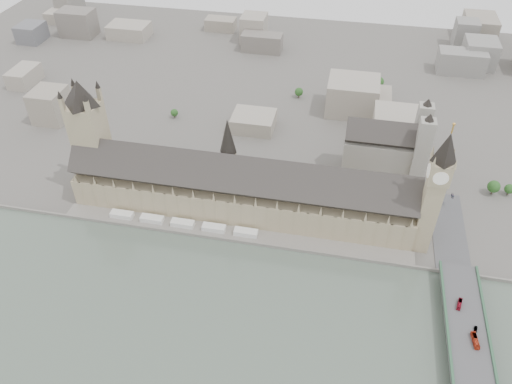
% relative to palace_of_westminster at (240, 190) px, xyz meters
% --- Properties ---
extents(ground, '(900.00, 900.00, 0.00)m').
position_rel_palace_of_westminster_xyz_m(ground, '(0.00, -19.70, -22.71)').
color(ground, '#595651').
rests_on(ground, ground).
extents(embankment_wall, '(600.00, 1.50, 3.00)m').
position_rel_palace_of_westminster_xyz_m(embankment_wall, '(0.00, -34.70, -21.21)').
color(embankment_wall, slate).
rests_on(embankment_wall, ground).
extents(river_terrace, '(270.00, 15.00, 2.00)m').
position_rel_palace_of_westminster_xyz_m(river_terrace, '(0.00, -27.20, -21.71)').
color(river_terrace, slate).
rests_on(river_terrace, ground).
extents(terrace_tents, '(118.00, 7.00, 4.00)m').
position_rel_palace_of_westminster_xyz_m(terrace_tents, '(-40.00, -26.70, -18.71)').
color(terrace_tents, white).
rests_on(terrace_tents, river_terrace).
extents(palace_of_westminster, '(265.00, 40.73, 55.44)m').
position_rel_palace_of_westminster_xyz_m(palace_of_westminster, '(0.00, 0.00, 0.00)').
color(palace_of_westminster, gray).
rests_on(palace_of_westminster, ground).
extents(elizabeth_tower, '(17.00, 17.00, 107.50)m').
position_rel_palace_of_westminster_xyz_m(elizabeth_tower, '(138.00, -11.70, 35.38)').
color(elizabeth_tower, gray).
rests_on(elizabeth_tower, ground).
extents(victoria_tower, '(30.00, 30.00, 100.00)m').
position_rel_palace_of_westminster_xyz_m(victoria_tower, '(-122.00, 6.30, 32.50)').
color(victoria_tower, gray).
rests_on(victoria_tower, ground).
extents(central_tower, '(13.00, 13.00, 48.00)m').
position_rel_palace_of_westminster_xyz_m(central_tower, '(-10.00, 6.30, 35.21)').
color(central_tower, '#9B896B').
rests_on(central_tower, ground).
extents(westminster_bridge, '(25.00, 325.00, 10.25)m').
position_rel_palace_of_westminster_xyz_m(westminster_bridge, '(162.00, -107.20, -17.58)').
color(westminster_bridge, '#474749').
rests_on(westminster_bridge, ground).
extents(westminster_abbey, '(68.00, 36.00, 64.00)m').
position_rel_palace_of_westminster_xyz_m(westminster_abbey, '(110.92, 75.30, 2.38)').
color(westminster_abbey, gray).
rests_on(westminster_abbey, ground).
extents(city_skyline_inland, '(720.00, 360.00, 38.00)m').
position_rel_palace_of_westminster_xyz_m(city_skyline_inland, '(0.00, 225.30, -3.71)').
color(city_skyline_inland, gray).
rests_on(city_skyline_inland, ground).
extents(park_trees, '(110.00, 30.00, 15.00)m').
position_rel_palace_of_westminster_xyz_m(park_trees, '(-10.00, 40.30, -15.21)').
color(park_trees, '#1C4518').
rests_on(park_trees, ground).
extents(red_bus_north, '(4.57, 9.85, 2.67)m').
position_rel_palace_of_westminster_xyz_m(red_bus_north, '(158.87, -70.40, -11.12)').
color(red_bus_north, maroon).
rests_on(red_bus_north, westminster_bridge).
extents(red_bus_south, '(4.07, 11.95, 3.26)m').
position_rel_palace_of_westminster_xyz_m(red_bus_south, '(165.03, -96.51, -10.82)').
color(red_bus_south, red).
rests_on(red_bus_south, westminster_bridge).
extents(car_silver, '(2.59, 4.80, 1.50)m').
position_rel_palace_of_westminster_xyz_m(car_silver, '(166.66, -87.47, -11.70)').
color(car_silver, gray).
rests_on(car_silver, westminster_bridge).
extents(car_approach, '(2.16, 4.94, 1.41)m').
position_rel_palace_of_westminster_xyz_m(car_approach, '(165.13, 40.30, -11.75)').
color(car_approach, gray).
rests_on(car_approach, westminster_bridge).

